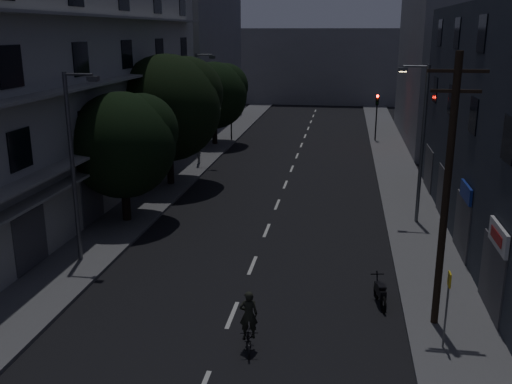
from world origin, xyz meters
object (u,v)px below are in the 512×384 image
(utility_pole, at_px, (447,189))
(cyclist, at_px, (249,330))
(bus_stop_sign, at_px, (448,296))
(motorcycle, at_px, (380,294))

(utility_pole, height_order, cyclist, utility_pole)
(utility_pole, height_order, bus_stop_sign, utility_pole)
(utility_pole, relative_size, motorcycle, 5.22)
(bus_stop_sign, distance_m, motorcycle, 3.73)
(utility_pole, bearing_deg, bus_stop_sign, -88.52)
(bus_stop_sign, height_order, cyclist, bus_stop_sign)
(cyclist, bearing_deg, motorcycle, 29.78)
(motorcycle, bearing_deg, utility_pole, -47.49)
(motorcycle, bearing_deg, bus_stop_sign, -68.67)
(utility_pole, distance_m, motorcycle, 4.95)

